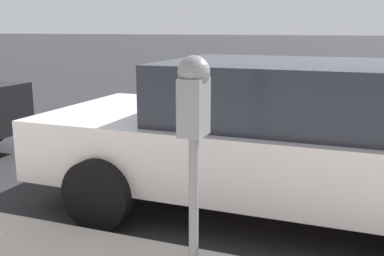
% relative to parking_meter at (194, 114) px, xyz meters
% --- Properties ---
extents(ground_plane, '(220.00, 220.00, 0.00)m').
position_rel_parking_meter_xyz_m(ground_plane, '(2.64, -0.99, -1.24)').
color(ground_plane, '#2B2B2D').
extents(parking_meter, '(0.21, 0.19, 1.43)m').
position_rel_parking_meter_xyz_m(parking_meter, '(0.00, 0.00, 0.00)').
color(parking_meter, gray).
rests_on(parking_meter, sidewalk).
extents(car_white, '(2.16, 4.75, 1.44)m').
position_rel_parking_meter_xyz_m(car_white, '(1.74, -0.35, -0.48)').
color(car_white, silver).
rests_on(car_white, ground_plane).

